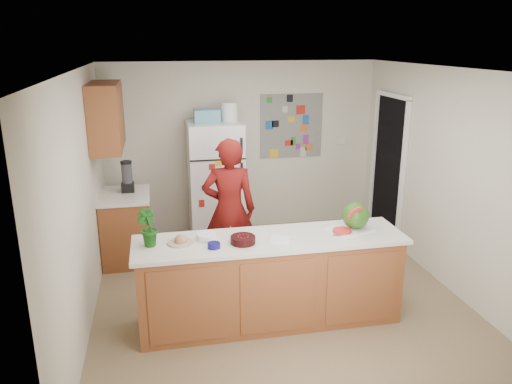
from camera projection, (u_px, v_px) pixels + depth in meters
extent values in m
cube|color=brown|center=(277.00, 296.00, 5.67)|extent=(4.00, 4.50, 0.02)
cube|color=beige|center=(242.00, 147.00, 7.42)|extent=(4.00, 0.02, 2.50)
cube|color=beige|center=(81.00, 202.00, 4.92)|extent=(0.02, 4.50, 2.50)
cube|color=beige|center=(449.00, 180.00, 5.68)|extent=(0.02, 4.50, 2.50)
cube|color=white|center=(280.00, 69.00, 4.93)|extent=(4.00, 4.50, 0.02)
cube|color=black|center=(389.00, 169.00, 7.11)|extent=(0.03, 0.85, 2.04)
cube|color=brown|center=(270.00, 282.00, 5.03)|extent=(2.60, 0.62, 0.88)
cube|color=silver|center=(271.00, 240.00, 4.90)|extent=(2.68, 0.70, 0.04)
cube|color=brown|center=(127.00, 229.00, 6.49)|extent=(0.60, 0.80, 0.86)
cube|color=silver|center=(124.00, 196.00, 6.35)|extent=(0.64, 0.84, 0.04)
cube|color=brown|center=(106.00, 117.00, 5.98)|extent=(0.35, 1.00, 0.80)
cube|color=silver|center=(216.00, 182.00, 7.10)|extent=(0.75, 0.70, 1.70)
cube|color=#5999B2|center=(207.00, 116.00, 6.80)|extent=(0.35, 0.28, 0.18)
cube|color=slate|center=(291.00, 126.00, 7.46)|extent=(0.95, 0.01, 0.95)
imported|color=#600F0D|center=(229.00, 210.00, 5.86)|extent=(0.67, 0.48, 1.73)
cylinder|color=black|center=(127.00, 177.00, 6.40)|extent=(0.13, 0.13, 0.38)
cube|color=silver|center=(350.00, 230.00, 5.09)|extent=(0.51, 0.44, 0.01)
sphere|color=#225D1B|center=(356.00, 215.00, 5.08)|extent=(0.28, 0.28, 0.28)
cylinder|color=#BF392D|center=(342.00, 231.00, 5.02)|extent=(0.18, 0.18, 0.02)
cylinder|color=black|center=(243.00, 240.00, 4.76)|extent=(0.28, 0.28, 0.07)
cylinder|color=silver|center=(206.00, 236.00, 4.85)|extent=(0.20, 0.20, 0.06)
cylinder|color=#0E0D57|center=(214.00, 245.00, 4.65)|extent=(0.12, 0.12, 0.05)
cylinder|color=beige|center=(181.00, 243.00, 4.76)|extent=(0.29, 0.29, 0.02)
cube|color=silver|center=(281.00, 239.00, 4.83)|extent=(0.24, 0.23, 0.02)
cube|color=gray|center=(338.00, 236.00, 4.94)|extent=(0.10, 0.07, 0.01)
imported|color=#16400A|center=(147.00, 228.00, 4.66)|extent=(0.25, 0.24, 0.35)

